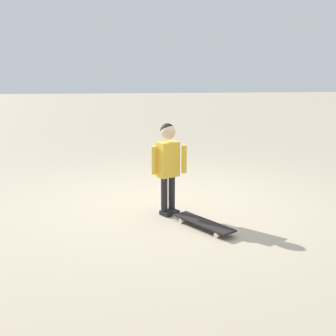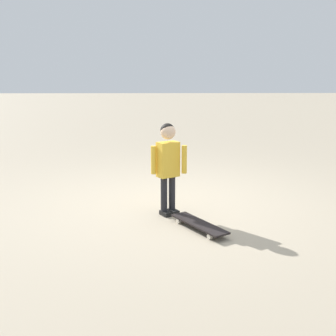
% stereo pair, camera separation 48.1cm
% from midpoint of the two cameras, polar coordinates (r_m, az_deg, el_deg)
% --- Properties ---
extents(ground_plane, '(50.00, 50.00, 0.00)m').
position_cam_midpoint_polar(ground_plane, '(5.58, 3.53, -4.51)').
color(ground_plane, tan).
extents(child_person, '(0.26, 0.41, 1.06)m').
position_cam_midpoint_polar(child_person, '(4.97, 2.78, 1.16)').
color(child_person, black).
rests_on(child_person, ground).
extents(skateboard, '(0.76, 0.58, 0.07)m').
position_cam_midpoint_polar(skateboard, '(4.67, 7.04, -7.30)').
color(skateboard, black).
rests_on(skateboard, ground).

